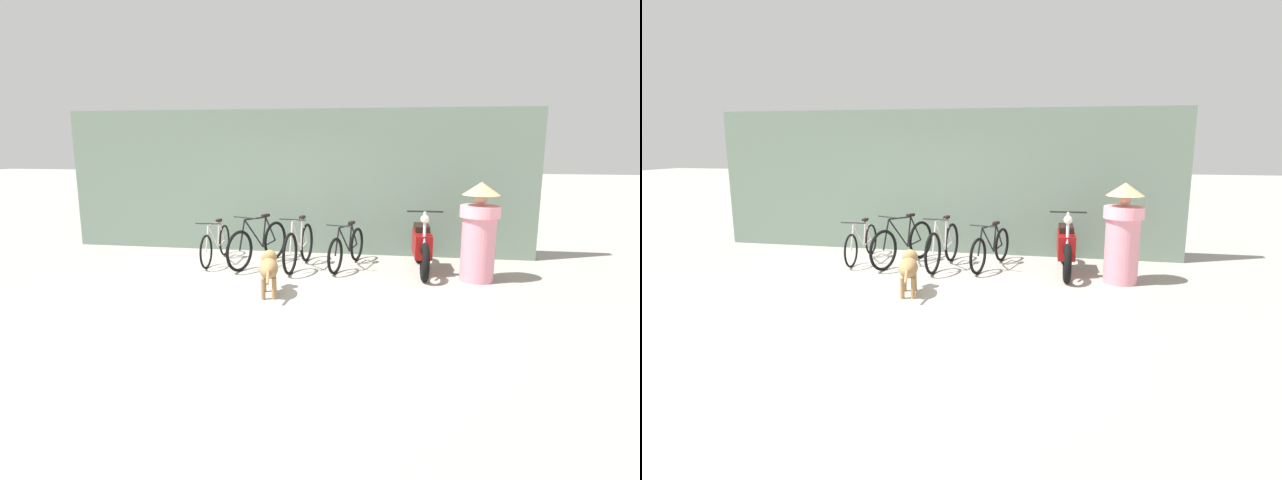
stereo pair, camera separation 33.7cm
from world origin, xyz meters
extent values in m
plane|color=#9E998E|center=(0.00, 0.00, 0.00)|extent=(60.00, 60.00, 0.00)
cube|color=slate|center=(0.00, 2.95, 1.41)|extent=(9.37, 0.20, 2.82)
torus|color=black|center=(-1.19, 1.30, 0.30)|extent=(0.07, 0.60, 0.60)
torus|color=black|center=(-1.24, 2.36, 0.30)|extent=(0.07, 0.60, 0.60)
cylinder|color=beige|center=(-1.21, 1.71, 0.50)|extent=(0.05, 0.52, 0.50)
cylinder|color=beige|center=(-1.23, 2.02, 0.48)|extent=(0.03, 0.13, 0.46)
cylinder|color=beige|center=(-1.21, 1.76, 0.72)|extent=(0.06, 0.61, 0.06)
cylinder|color=beige|center=(-1.23, 2.16, 0.28)|extent=(0.05, 0.40, 0.07)
cylinder|color=beige|center=(-1.24, 2.22, 0.50)|extent=(0.04, 0.32, 0.42)
cylinder|color=beige|center=(-1.20, 1.38, 0.52)|extent=(0.04, 0.19, 0.45)
cube|color=black|center=(-1.23, 2.07, 0.74)|extent=(0.08, 0.18, 0.05)
cylinder|color=black|center=(-1.20, 1.46, 0.78)|extent=(0.46, 0.05, 0.02)
torus|color=black|center=(-0.54, 1.20, 0.36)|extent=(0.28, 0.69, 0.72)
torus|color=black|center=(-0.19, 2.24, 0.36)|extent=(0.28, 0.69, 0.72)
cylinder|color=black|center=(-0.41, 1.61, 0.59)|extent=(0.20, 0.52, 0.59)
cylinder|color=black|center=(-0.30, 1.91, 0.57)|extent=(0.07, 0.14, 0.54)
cylinder|color=black|center=(-0.39, 1.66, 0.86)|extent=(0.23, 0.61, 0.06)
cylinder|color=black|center=(-0.25, 2.05, 0.33)|extent=(0.16, 0.40, 0.08)
cylinder|color=black|center=(-0.23, 2.10, 0.60)|extent=(0.13, 0.32, 0.50)
cylinder|color=black|center=(-0.52, 1.28, 0.62)|extent=(0.09, 0.19, 0.53)
cube|color=black|center=(-0.28, 1.96, 0.87)|extent=(0.13, 0.19, 0.05)
cylinder|color=black|center=(-0.49, 1.36, 0.92)|extent=(0.44, 0.17, 0.02)
torus|color=black|center=(0.36, 1.15, 0.36)|extent=(0.12, 0.72, 0.72)
torus|color=black|center=(0.45, 2.12, 0.36)|extent=(0.12, 0.72, 0.72)
cylinder|color=beige|center=(0.39, 1.53, 0.59)|extent=(0.07, 0.49, 0.59)
cylinder|color=beige|center=(0.42, 1.81, 0.57)|extent=(0.04, 0.13, 0.54)
cylinder|color=beige|center=(0.40, 1.57, 0.86)|extent=(0.08, 0.57, 0.06)
cylinder|color=beige|center=(0.43, 1.94, 0.33)|extent=(0.06, 0.37, 0.08)
cylinder|color=beige|center=(0.44, 1.99, 0.60)|extent=(0.06, 0.30, 0.50)
cylinder|color=beige|center=(0.36, 1.22, 0.62)|extent=(0.04, 0.18, 0.53)
cube|color=black|center=(0.42, 1.85, 0.87)|extent=(0.09, 0.19, 0.05)
cylinder|color=black|center=(0.37, 1.29, 0.92)|extent=(0.46, 0.07, 0.02)
torus|color=black|center=(1.10, 1.30, 0.31)|extent=(0.20, 0.62, 0.62)
torus|color=black|center=(1.37, 2.34, 0.31)|extent=(0.20, 0.62, 0.62)
cylinder|color=black|center=(1.20, 1.70, 0.51)|extent=(0.16, 0.52, 0.52)
cylinder|color=black|center=(1.28, 2.00, 0.50)|extent=(0.06, 0.14, 0.47)
cylinder|color=black|center=(1.22, 1.75, 0.75)|extent=(0.18, 0.60, 0.06)
cylinder|color=black|center=(1.32, 2.14, 0.29)|extent=(0.13, 0.40, 0.07)
cylinder|color=black|center=(1.33, 2.19, 0.52)|extent=(0.11, 0.31, 0.44)
cylinder|color=black|center=(1.12, 1.38, 0.54)|extent=(0.07, 0.19, 0.46)
cube|color=black|center=(1.29, 2.05, 0.76)|extent=(0.11, 0.19, 0.05)
cylinder|color=black|center=(1.14, 1.45, 0.80)|extent=(0.45, 0.14, 0.02)
torus|color=black|center=(2.57, 1.08, 0.31)|extent=(0.14, 0.63, 0.63)
torus|color=black|center=(2.51, 2.36, 0.31)|extent=(0.14, 0.63, 0.63)
cube|color=maroon|center=(2.54, 1.72, 0.49)|extent=(0.32, 0.91, 0.40)
cube|color=black|center=(2.53, 1.88, 0.74)|extent=(0.27, 0.58, 0.10)
cylinder|color=silver|center=(2.56, 1.32, 0.79)|extent=(0.06, 0.15, 0.61)
cylinder|color=silver|center=(2.56, 1.17, 0.40)|extent=(0.05, 0.22, 0.21)
cylinder|color=black|center=(2.55, 1.37, 1.09)|extent=(0.58, 0.06, 0.03)
sphere|color=silver|center=(2.55, 1.33, 0.97)|extent=(0.15, 0.15, 0.14)
ellipsoid|color=#997247|center=(0.31, -0.05, 0.41)|extent=(0.41, 0.63, 0.28)
cylinder|color=#997247|center=(0.20, 0.11, 0.15)|extent=(0.07, 0.07, 0.30)
cylinder|color=#997247|center=(0.34, 0.15, 0.15)|extent=(0.07, 0.07, 0.30)
cylinder|color=#997247|center=(0.28, -0.24, 0.15)|extent=(0.07, 0.07, 0.30)
cylinder|color=#997247|center=(0.43, -0.21, 0.15)|extent=(0.07, 0.07, 0.30)
sphere|color=#997247|center=(0.23, 0.30, 0.48)|extent=(0.28, 0.28, 0.24)
ellipsoid|color=#997247|center=(0.21, 0.40, 0.46)|extent=(0.12, 0.15, 0.09)
cylinder|color=#997247|center=(0.41, -0.43, 0.38)|extent=(0.10, 0.26, 0.15)
cylinder|color=pink|center=(3.40, 1.27, 0.61)|extent=(0.72, 0.72, 1.22)
cylinder|color=#FFA0B2|center=(3.40, 1.27, 1.13)|extent=(0.85, 0.85, 0.18)
sphere|color=tan|center=(3.40, 1.27, 1.33)|extent=(0.26, 0.26, 0.19)
cone|color=tan|center=(3.40, 1.27, 1.49)|extent=(0.80, 0.80, 0.20)
camera|label=1|loc=(2.20, -6.80, 2.20)|focal=28.00mm
camera|label=2|loc=(2.53, -6.74, 2.20)|focal=28.00mm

